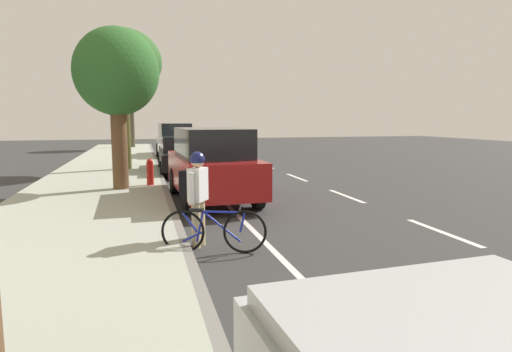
{
  "coord_description": "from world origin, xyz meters",
  "views": [
    {
      "loc": [
        2.77,
        16.85,
        2.24
      ],
      "look_at": [
        0.87,
        9.67,
        1.26
      ],
      "focal_mm": 30.36,
      "sensor_mm": 36.0,
      "label": 1
    }
  ],
  "objects": [
    {
      "name": "street_tree_near_cyclist",
      "position": [
        3.42,
        -16.89,
        4.29
      ],
      "size": [
        2.8,
        2.8,
        5.29
      ],
      "color": "#4A4331",
      "rests_on": "sidewalk"
    },
    {
      "name": "curb_edge",
      "position": [
        2.12,
        0.0,
        0.08
      ],
      "size": [
        0.16,
        41.62,
        0.15
      ],
      "primitive_type": "cube",
      "color": "gray",
      "rests_on": "ground"
    },
    {
      "name": "sidewalk",
      "position": [
        4.23,
        0.0,
        0.08
      ],
      "size": [
        4.06,
        41.62,
        0.15
      ],
      "primitive_type": "cube",
      "color": "#A9AF9F",
      "rests_on": "ground"
    },
    {
      "name": "lane_stripe_centre",
      "position": [
        -2.96,
        -0.81,
        0.0
      ],
      "size": [
        0.14,
        40.0,
        0.01
      ],
      "color": "white",
      "rests_on": "ground"
    },
    {
      "name": "parked_suv_white_nearest",
      "position": [
        0.91,
        -8.94,
        1.03
      ],
      "size": [
        2.05,
        4.74,
        1.99
      ],
      "color": "white",
      "rests_on": "ground"
    },
    {
      "name": "street_tree_mid_block",
      "position": [
        3.42,
        -2.08,
        4.5
      ],
      "size": [
        3.16,
        3.16,
        5.76
      ],
      "color": "#48481F",
      "rests_on": "sidewalk"
    },
    {
      "name": "parked_suv_red_mid",
      "position": [
        0.93,
        5.14,
        1.03
      ],
      "size": [
        2.1,
        4.77,
        1.99
      ],
      "color": "maroon",
      "rests_on": "ground"
    },
    {
      "name": "bicycle_at_curb",
      "position": [
        1.66,
        9.86,
        0.39
      ],
      "size": [
        1.72,
        0.6,
        0.79
      ],
      "color": "black",
      "rests_on": "ground"
    },
    {
      "name": "parked_sedan_black_second",
      "position": [
        1.2,
        -1.29,
        0.75
      ],
      "size": [
        1.89,
        4.42,
        1.52
      ],
      "color": "black",
      "rests_on": "ground"
    },
    {
      "name": "fire_hydrant",
      "position": [
        2.55,
        2.81,
        0.57
      ],
      "size": [
        0.22,
        0.22,
        0.84
      ],
      "color": "red",
      "rests_on": "sidewalk"
    },
    {
      "name": "cyclist_with_backpack",
      "position": [
        1.88,
        9.39,
        1.02
      ],
      "size": [
        0.52,
        0.55,
        1.68
      ],
      "color": "#C6B284",
      "rests_on": "ground"
    },
    {
      "name": "street_tree_far_end",
      "position": [
        3.42,
        3.31,
        3.54
      ],
      "size": [
        2.46,
        2.46,
        4.75
      ],
      "color": "brown",
      "rests_on": "sidewalk"
    },
    {
      "name": "ground",
      "position": [
        0.0,
        0.0,
        0.0
      ],
      "size": [
        66.6,
        66.6,
        0.0
      ],
      "primitive_type": "plane",
      "color": "#353535"
    },
    {
      "name": "lane_stripe_bike_edge",
      "position": [
        0.65,
        0.0,
        0.0
      ],
      "size": [
        0.12,
        41.62,
        0.01
      ],
      "primitive_type": "cube",
      "color": "white",
      "rests_on": "ground"
    }
  ]
}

